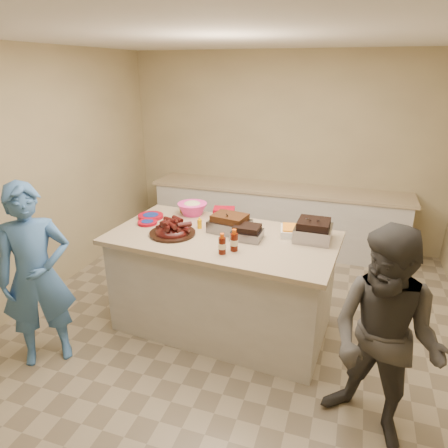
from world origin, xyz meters
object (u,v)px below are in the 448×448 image
(plastic_cup, at_px, (183,212))
(guest_gray, at_px, (369,431))
(island, at_px, (222,325))
(roasting_pan, at_px, (312,240))
(rib_platter, at_px, (173,234))
(mustard_bottle, at_px, (200,228))
(guest_blue, at_px, (51,355))
(bbq_bottle_b, at_px, (222,254))
(bbq_bottle_a, at_px, (234,250))
(coleslaw_bowl, at_px, (193,214))

(plastic_cup, distance_m, guest_gray, 2.64)
(island, height_order, guest_gray, island)
(roasting_pan, relative_size, plastic_cup, 3.15)
(rib_platter, height_order, plastic_cup, rib_platter)
(island, height_order, mustard_bottle, mustard_bottle)
(mustard_bottle, xyz_separation_m, guest_gray, (1.69, -0.99, -1.00))
(plastic_cup, xyz_separation_m, guest_gray, (2.02, -1.36, -1.00))
(mustard_bottle, relative_size, guest_gray, 0.07)
(island, xyz_separation_m, guest_gray, (1.42, -0.88, 0.00))
(island, relative_size, guest_gray, 1.33)
(roasting_pan, xyz_separation_m, guest_blue, (-2.16, -1.10, -1.00))
(rib_platter, xyz_separation_m, bbq_bottle_b, (0.58, -0.25, 0.00))
(bbq_bottle_b, bearing_deg, rib_platter, 156.41)
(rib_platter, xyz_separation_m, bbq_bottle_a, (0.66, -0.16, -0.00))
(island, xyz_separation_m, coleslaw_bowl, (-0.49, 0.45, 1.00))
(coleslaw_bowl, distance_m, guest_blue, 1.91)
(rib_platter, xyz_separation_m, roasting_pan, (1.27, 0.29, 0.00))
(island, xyz_separation_m, roasting_pan, (0.81, 0.17, 1.00))
(roasting_pan, height_order, plastic_cup, roasting_pan)
(roasting_pan, relative_size, bbq_bottle_a, 1.66)
(bbq_bottle_b, xyz_separation_m, plastic_cup, (-0.73, 0.85, 0.00))
(plastic_cup, bearing_deg, bbq_bottle_b, -49.25)
(island, xyz_separation_m, plastic_cup, (-0.61, 0.48, 1.00))
(bbq_bottle_a, bearing_deg, guest_blue, -156.97)
(island, relative_size, coleslaw_bowl, 6.72)
(roasting_pan, bearing_deg, plastic_cup, 168.58)
(mustard_bottle, bearing_deg, rib_platter, -129.89)
(mustard_bottle, distance_m, plastic_cup, 0.50)
(bbq_bottle_b, height_order, plastic_cup, bbq_bottle_b)
(rib_platter, distance_m, bbq_bottle_a, 0.68)
(coleslaw_bowl, distance_m, guest_gray, 2.53)
(bbq_bottle_b, relative_size, guest_gray, 0.12)
(guest_gray, bearing_deg, roasting_pan, 147.87)
(mustard_bottle, bearing_deg, guest_blue, -135.89)
(mustard_bottle, bearing_deg, guest_gray, -30.45)
(rib_platter, relative_size, roasting_pan, 1.35)
(rib_platter, bearing_deg, guest_blue, -137.33)
(bbq_bottle_a, relative_size, mustard_bottle, 1.65)
(island, distance_m, plastic_cup, 1.26)
(guest_gray, bearing_deg, mustard_bottle, 177.59)
(roasting_pan, xyz_separation_m, bbq_bottle_b, (-0.69, -0.54, -0.00))
(island, distance_m, guest_gray, 1.67)
(bbq_bottle_a, distance_m, guest_gray, 1.69)
(coleslaw_bowl, xyz_separation_m, bbq_bottle_a, (0.69, -0.73, -0.00))
(bbq_bottle_b, height_order, mustard_bottle, bbq_bottle_b)
(island, relative_size, guest_blue, 1.28)
(roasting_pan, distance_m, bbq_bottle_a, 0.76)
(bbq_bottle_b, relative_size, mustard_bottle, 1.55)
(bbq_bottle_a, relative_size, bbq_bottle_b, 1.07)
(island, height_order, bbq_bottle_b, bbq_bottle_b)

